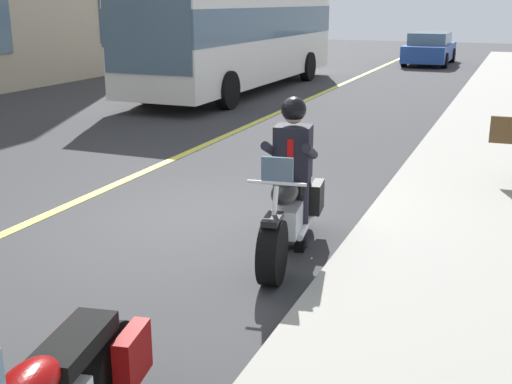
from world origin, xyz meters
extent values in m
plane|color=#333335|center=(0.00, 0.00, 0.00)|extent=(80.00, 80.00, 0.00)
cube|color=#E5DB4C|center=(0.00, -2.00, 0.01)|extent=(60.00, 0.16, 0.01)
cylinder|color=black|center=(1.33, 1.54, 0.33)|extent=(0.68, 0.30, 0.66)
cylinder|color=black|center=(-0.21, 1.31, 0.33)|extent=(0.68, 0.30, 0.66)
cube|color=silver|center=(0.53, 1.42, 0.42)|extent=(0.60, 0.36, 0.32)
ellipsoid|color=black|center=(0.73, 1.45, 0.78)|extent=(0.60, 0.36, 0.24)
cube|color=black|center=(0.19, 1.37, 0.74)|extent=(0.73, 0.38, 0.12)
cube|color=black|center=(-0.19, 1.53, 0.48)|extent=(0.41, 0.18, 0.36)
cube|color=black|center=(-0.12, 1.10, 0.48)|extent=(0.41, 0.18, 0.36)
cylinder|color=silver|center=(1.31, 1.54, 0.60)|extent=(0.35, 0.10, 0.76)
cylinder|color=silver|center=(1.15, 1.51, 1.00)|extent=(0.12, 0.60, 0.04)
cube|color=black|center=(1.33, 1.54, 0.68)|extent=(0.38, 0.21, 0.06)
cylinder|color=silver|center=(0.21, 1.53, 0.26)|extent=(0.90, 0.21, 0.08)
cube|color=slate|center=(1.13, 1.51, 1.12)|extent=(0.09, 0.32, 0.28)
cylinder|color=black|center=(0.27, 1.50, 0.42)|extent=(0.14, 0.14, 0.84)
cube|color=black|center=(0.33, 1.51, 0.05)|extent=(0.27, 0.15, 0.10)
cylinder|color=black|center=(0.31, 1.26, 0.42)|extent=(0.14, 0.14, 0.84)
cube|color=black|center=(0.36, 1.27, 0.05)|extent=(0.27, 0.15, 0.10)
cube|color=black|center=(0.29, 1.38, 1.12)|extent=(0.38, 0.44, 0.60)
cube|color=red|center=(0.45, 1.41, 1.08)|extent=(0.03, 0.07, 0.44)
cylinder|color=black|center=(0.43, 1.63, 1.18)|extent=(0.56, 0.18, 0.28)
cylinder|color=black|center=(0.50, 1.19, 1.18)|extent=(0.56, 0.18, 0.28)
sphere|color=tan|center=(0.29, 1.38, 1.55)|extent=(0.22, 0.22, 0.22)
sphere|color=black|center=(0.29, 1.38, 1.60)|extent=(0.28, 0.28, 0.28)
cylinder|color=black|center=(3.72, 1.24, 0.33)|extent=(0.69, 0.32, 0.66)
cube|color=black|center=(4.12, 1.31, 0.74)|extent=(0.74, 0.41, 0.12)
cube|color=#720505|center=(3.73, 1.46, 0.48)|extent=(0.42, 0.19, 0.36)
cube|color=#720505|center=(3.81, 1.03, 0.48)|extent=(0.42, 0.19, 0.36)
cube|color=white|center=(-11.98, -4.62, 1.77)|extent=(11.00, 2.50, 2.85)
cube|color=slate|center=(-11.98, -4.62, 2.10)|extent=(11.04, 2.52, 0.90)
cube|color=slate|center=(-6.48, -4.62, 2.00)|extent=(0.06, 2.40, 1.90)
cylinder|color=black|center=(-8.38, -3.42, 0.50)|extent=(1.00, 0.30, 1.00)
cylinder|color=black|center=(-8.38, -5.82, 0.50)|extent=(1.00, 0.30, 1.00)
cylinder|color=black|center=(-15.18, -3.42, 0.50)|extent=(1.00, 0.30, 1.00)
cylinder|color=black|center=(-15.18, -5.82, 0.50)|extent=(1.00, 0.30, 1.00)
cube|color=navy|center=(-23.06, -0.28, 0.55)|extent=(4.60, 1.80, 0.70)
cube|color=slate|center=(-22.86, -0.28, 1.10)|extent=(2.40, 1.60, 0.60)
cylinder|color=black|center=(-24.51, -1.13, 0.32)|extent=(0.64, 0.22, 0.64)
cylinder|color=black|center=(-24.51, 0.57, 0.32)|extent=(0.64, 0.22, 0.64)
cylinder|color=black|center=(-21.61, -1.13, 0.32)|extent=(0.64, 0.22, 0.64)
cylinder|color=black|center=(-21.61, 0.57, 0.32)|extent=(0.64, 0.22, 0.64)
cube|color=slate|center=(-14.14, -10.97, 2.00)|extent=(1.10, 0.06, 1.60)
camera|label=1|loc=(6.92, 3.66, 2.74)|focal=45.22mm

